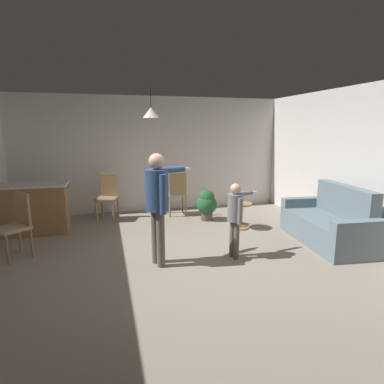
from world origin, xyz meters
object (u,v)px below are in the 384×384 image
potted_plant_corner (207,204)px  spare_remote_on_table (241,203)px  person_adult (158,197)px  person_child (236,212)px  dining_chair_by_counter (108,195)px  side_table_by_couch (241,213)px  dining_chair_near_wall (177,192)px  couch_floral (329,224)px  dining_chair_centre_back (17,223)px  kitchen_counter (34,208)px

potted_plant_corner → spare_remote_on_table: potted_plant_corner is taller
person_adult → person_child: bearing=71.2°
person_adult → dining_chair_by_counter: (-0.67, 2.66, -0.46)m
potted_plant_corner → person_child: bearing=-95.9°
potted_plant_corner → spare_remote_on_table: (0.43, -0.80, 0.17)m
person_adult → dining_chair_by_counter: size_ratio=1.62×
dining_chair_by_counter → potted_plant_corner: dining_chair_by_counter is taller
side_table_by_couch → person_child: (-0.68, -1.33, 0.39)m
person_child → dining_chair_by_counter: person_child is taller
side_table_by_couch → dining_chair_by_counter: dining_chair_by_counter is taller
person_adult → person_child: person_adult is taller
person_child → dining_chair_near_wall: size_ratio=1.16×
person_adult → dining_chair_near_wall: bearing=145.6°
couch_floral → dining_chair_centre_back: (-5.05, 0.71, 0.21)m
dining_chair_near_wall → dining_chair_by_counter: bearing=179.3°
dining_chair_by_counter → dining_chair_centre_back: bearing=71.8°
side_table_by_couch → kitchen_counter: bearing=168.8°
side_table_by_couch → spare_remote_on_table: spare_remote_on_table is taller
couch_floral → potted_plant_corner: bearing=45.9°
dining_chair_by_counter → dining_chair_near_wall: bearing=-164.1°
side_table_by_couch → dining_chair_by_counter: (-2.51, 1.38, 0.22)m
spare_remote_on_table → dining_chair_centre_back: bearing=-174.3°
couch_floral → dining_chair_by_counter: same height
kitchen_counter → person_child: bearing=-33.2°
couch_floral → dining_chair_near_wall: same height
dining_chair_by_counter → spare_remote_on_table: size_ratio=7.69×
couch_floral → kitchen_counter: couch_floral is taller
potted_plant_corner → dining_chair_centre_back: bearing=-161.0°
couch_floral → dining_chair_near_wall: size_ratio=1.87×
spare_remote_on_table → potted_plant_corner: bearing=118.6°
couch_floral → side_table_by_couch: bearing=50.8°
dining_chair_near_wall → spare_remote_on_table: (0.98, -1.34, -0.01)m
dining_chair_centre_back → side_table_by_couch: bearing=-123.2°
person_child → dining_chair_near_wall: person_child is taller
couch_floral → potted_plant_corner: size_ratio=2.81×
side_table_by_couch → couch_floral: bearing=-44.4°
person_adult → dining_chair_near_wall: size_ratio=1.62×
dining_chair_by_counter → kitchen_counter: bearing=43.0°
kitchen_counter → person_adult: size_ratio=0.78×
kitchen_counter → person_child: person_child is taller
dining_chair_near_wall → dining_chair_centre_back: bearing=-146.7°
kitchen_counter → dining_chair_by_counter: bearing=23.8°
couch_floral → person_child: 1.89m
couch_floral → dining_chair_centre_back: same height
dining_chair_near_wall → kitchen_counter: bearing=-167.2°
side_table_by_couch → person_adult: person_adult is taller
side_table_by_couch → dining_chair_near_wall: size_ratio=0.52×
kitchen_counter → side_table_by_couch: size_ratio=2.42×
couch_floral → kitchen_counter: size_ratio=1.48×
dining_chair_centre_back → potted_plant_corner: size_ratio=1.50×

